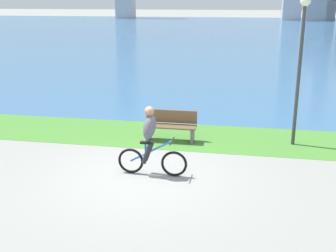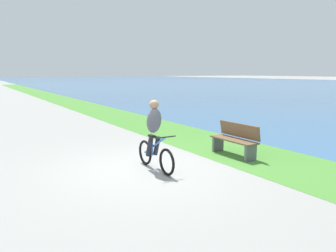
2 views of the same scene
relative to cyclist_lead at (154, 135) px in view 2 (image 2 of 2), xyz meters
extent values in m
plane|color=gray|center=(-0.14, -0.11, -0.83)|extent=(300.00, 300.00, 0.00)
cube|color=#478433|center=(-0.14, 3.00, -0.83)|extent=(120.00, 2.61, 0.01)
torus|color=black|center=(0.56, 0.00, -0.52)|extent=(0.62, 0.06, 0.62)
torus|color=black|center=(-0.48, 0.00, -0.52)|extent=(0.62, 0.06, 0.62)
cylinder|color=blue|center=(0.01, 0.00, -0.24)|extent=(1.01, 0.04, 0.60)
cylinder|color=blue|center=(-0.12, 0.00, -0.29)|extent=(0.04, 0.04, 0.46)
cube|color=black|center=(-0.12, 0.00, -0.04)|extent=(0.24, 0.10, 0.05)
cylinder|color=black|center=(0.51, 0.00, 0.04)|extent=(0.03, 0.52, 0.03)
ellipsoid|color=#595966|center=(-0.01, 0.00, 0.34)|extent=(0.40, 0.36, 0.65)
sphere|color=#A57A59|center=(-0.01, 0.00, 0.72)|extent=(0.22, 0.22, 0.22)
cylinder|color=#26262D|center=(-0.07, 0.10, -0.28)|extent=(0.27, 0.11, 0.49)
cylinder|color=#26262D|center=(-0.07, -0.10, -0.28)|extent=(0.27, 0.11, 0.49)
cube|color=brown|center=(0.02, 2.48, -0.38)|extent=(1.50, 0.45, 0.04)
cube|color=brown|center=(0.02, 2.68, -0.13)|extent=(1.50, 0.11, 0.40)
cube|color=#595960|center=(0.67, 2.48, -0.61)|extent=(0.08, 0.37, 0.45)
cube|color=#595960|center=(-0.63, 2.48, -0.61)|extent=(0.08, 0.37, 0.45)
camera|label=1|loc=(2.08, -9.01, 3.17)|focal=45.18mm
camera|label=2|loc=(6.59, -3.67, 1.46)|focal=34.97mm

